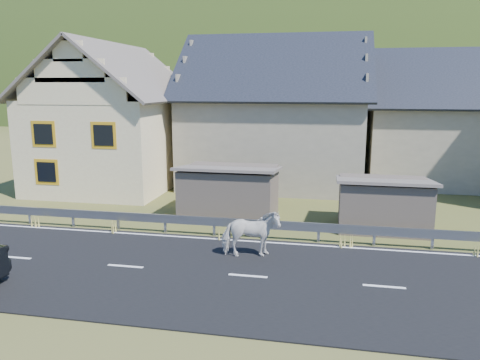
# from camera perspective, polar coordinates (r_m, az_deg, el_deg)

# --- Properties ---
(ground) EXTENTS (160.00, 160.00, 0.00)m
(ground) POSITION_cam_1_polar(r_m,az_deg,el_deg) (14.56, 0.97, -11.76)
(ground) COLOR #344016
(ground) RESTS_ON ground
(road) EXTENTS (60.00, 7.00, 0.04)m
(road) POSITION_cam_1_polar(r_m,az_deg,el_deg) (14.55, 0.97, -11.69)
(road) COLOR black
(road) RESTS_ON ground
(lane_markings) EXTENTS (60.00, 6.60, 0.01)m
(lane_markings) POSITION_cam_1_polar(r_m,az_deg,el_deg) (14.54, 0.97, -11.60)
(lane_markings) COLOR silver
(lane_markings) RESTS_ON road
(guardrail) EXTENTS (28.10, 0.09, 0.75)m
(guardrail) POSITION_cam_1_polar(r_m,az_deg,el_deg) (17.79, 3.10, -5.49)
(guardrail) COLOR #93969B
(guardrail) RESTS_ON ground
(shed_left) EXTENTS (4.30, 3.30, 2.40)m
(shed_left) POSITION_cam_1_polar(r_m,az_deg,el_deg) (20.68, -1.27, -1.53)
(shed_left) COLOR brown
(shed_left) RESTS_ON ground
(shed_right) EXTENTS (3.80, 2.90, 2.20)m
(shed_right) POSITION_cam_1_polar(r_m,az_deg,el_deg) (19.86, 17.06, -2.88)
(shed_right) COLOR brown
(shed_right) RESTS_ON ground
(house_cream) EXTENTS (7.80, 9.80, 8.30)m
(house_cream) POSITION_cam_1_polar(r_m,az_deg,el_deg) (28.08, -15.10, 8.22)
(house_cream) COLOR beige
(house_cream) RESTS_ON ground
(house_stone_a) EXTENTS (10.80, 9.80, 8.90)m
(house_stone_a) POSITION_cam_1_polar(r_m,az_deg,el_deg) (28.40, 4.45, 9.16)
(house_stone_a) COLOR gray
(house_stone_a) RESTS_ON ground
(house_stone_b) EXTENTS (9.80, 8.80, 8.10)m
(house_stone_b) POSITION_cam_1_polar(r_m,az_deg,el_deg) (30.93, 23.81, 7.68)
(house_stone_b) COLOR gray
(house_stone_b) RESTS_ON ground
(mountain) EXTENTS (440.00, 280.00, 260.00)m
(mountain) POSITION_cam_1_polar(r_m,az_deg,el_deg) (194.90, 11.91, 3.57)
(mountain) COLOR #223610
(mountain) RESTS_ON ground
(conifer_patch) EXTENTS (76.00, 50.00, 28.00)m
(conifer_patch) POSITION_cam_1_polar(r_m,az_deg,el_deg) (135.88, -14.04, 11.18)
(conifer_patch) COLOR black
(conifer_patch) RESTS_ON ground
(horse) EXTENTS (1.31, 2.08, 1.63)m
(horse) POSITION_cam_1_polar(r_m,az_deg,el_deg) (15.80, 1.30, -6.56)
(horse) COLOR silver
(horse) RESTS_ON road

